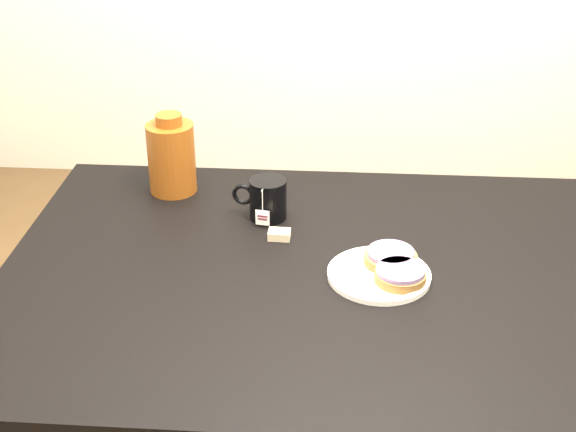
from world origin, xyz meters
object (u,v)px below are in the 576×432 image
(bagel_front, at_px, (400,275))
(bagel_package, at_px, (172,157))
(mug, at_px, (267,199))
(teabag_pouch, at_px, (279,235))
(table, at_px, (361,308))
(bagel_back, at_px, (391,257))
(plate, at_px, (379,274))

(bagel_front, relative_size, bagel_package, 0.66)
(mug, xyz_separation_m, teabag_pouch, (0.03, -0.09, -0.04))
(bagel_front, distance_m, mug, 0.37)
(teabag_pouch, bearing_deg, mug, 110.35)
(table, height_order, teabag_pouch, teabag_pouch)
(bagel_back, xyz_separation_m, teabag_pouch, (-0.22, 0.10, -0.01))
(bagel_back, relative_size, teabag_pouch, 3.17)
(plate, bearing_deg, bagel_back, 58.33)
(bagel_front, bearing_deg, mug, 137.26)
(table, bearing_deg, bagel_back, 20.22)
(plate, xyz_separation_m, teabag_pouch, (-0.20, 0.13, 0.00))
(plate, height_order, bagel_back, bagel_back)
(bagel_front, bearing_deg, teabag_pouch, 145.95)
(bagel_back, height_order, mug, mug)
(bagel_back, xyz_separation_m, bagel_package, (-0.48, 0.30, 0.06))
(table, xyz_separation_m, bagel_package, (-0.43, 0.32, 0.17))
(bagel_package, bearing_deg, bagel_front, -36.36)
(table, xyz_separation_m, mug, (-0.20, 0.21, 0.13))
(bagel_back, bearing_deg, table, -159.78)
(plate, xyz_separation_m, bagel_back, (0.02, 0.04, 0.02))
(table, distance_m, mug, 0.32)
(plate, bearing_deg, teabag_pouch, 146.17)
(teabag_pouch, bearing_deg, table, -34.32)
(table, bearing_deg, plate, -30.80)
(mug, relative_size, bagel_package, 0.68)
(plate, bearing_deg, table, 149.20)
(mug, height_order, bagel_package, bagel_package)
(table, relative_size, mug, 11.12)
(mug, distance_m, bagel_package, 0.26)
(table, relative_size, bagel_back, 9.81)
(table, xyz_separation_m, plate, (0.03, -0.02, 0.09))
(table, bearing_deg, mug, 134.69)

